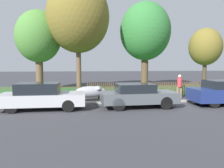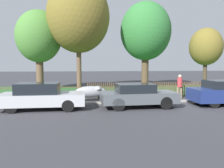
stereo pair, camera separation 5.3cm
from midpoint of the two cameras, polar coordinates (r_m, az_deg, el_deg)
ground_plane at (r=13.98m, az=16.92°, el=-4.63°), size 120.00×120.00×0.00m
kerb_stone at (r=14.06m, az=16.76°, el=-4.32°), size 35.21×0.20×0.12m
grass_strip at (r=20.25m, az=9.13°, el=-1.47°), size 35.21×8.55×0.01m
park_fence at (r=16.17m, az=13.39°, el=-1.35°), size 35.21×0.05×1.05m
parked_car_silver_hatchback at (r=11.80m, az=-17.78°, el=-3.02°), size 4.29×1.77×1.38m
parked_car_black_saloon at (r=11.87m, az=6.80°, el=-2.87°), size 4.10×1.90×1.29m
covered_motorcycle at (r=13.87m, az=-5.32°, el=-2.03°), size 2.03×0.95×0.95m
tree_nearest_kerb at (r=20.54m, az=-18.51°, el=11.56°), size 3.96×3.96×7.03m
tree_behind_motorcycle at (r=19.79m, az=-8.71°, el=16.95°), size 5.38×5.38×9.50m
tree_mid_park at (r=21.98m, az=8.82°, el=13.35°), size 4.88×4.88×8.33m
tree_far_left at (r=23.88m, az=23.36°, el=8.88°), size 3.22×3.22×5.92m
pedestrian_near_fence at (r=15.56m, az=17.35°, el=-0.25°), size 0.38×0.36×1.62m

